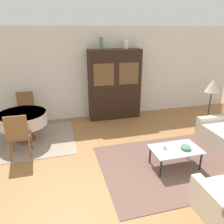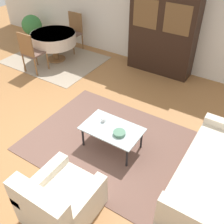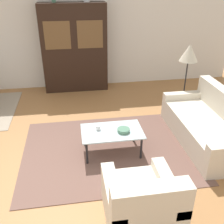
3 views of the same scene
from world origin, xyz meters
name	(u,v)px [view 1 (image 1 of 3)]	position (x,y,z in m)	size (l,w,h in m)	color
ground_plane	(122,194)	(0.00, 0.00, 0.00)	(14.00, 14.00, 0.00)	#9E6B3D
wall_back	(86,74)	(0.00, 3.63, 1.35)	(10.00, 0.06, 2.70)	silver
area_rug	(170,165)	(1.21, 0.54, 0.01)	(2.81, 2.17, 0.01)	brown
dining_rug	(25,141)	(-1.78, 2.38, 0.01)	(2.40, 1.88, 0.01)	gray
coffee_table	(176,150)	(1.26, 0.48, 0.37)	(0.97, 0.60, 0.40)	black
display_cabinet	(114,85)	(0.80, 3.36, 1.04)	(1.55, 0.45, 2.08)	black
dining_table	(23,119)	(-1.77, 2.42, 0.59)	(1.14, 1.14, 0.73)	brown
dining_chair_near	(18,134)	(-1.77, 1.62, 0.57)	(0.44, 0.44, 1.01)	brown
dining_chair_far	(26,108)	(-1.77, 3.21, 0.57)	(0.44, 0.44, 1.01)	brown
floor_lamp	(212,88)	(3.06, 1.88, 1.17)	(0.37, 0.37, 1.40)	black
cup	(164,147)	(1.04, 0.55, 0.45)	(0.07, 0.07, 0.07)	white
bowl	(186,148)	(1.43, 0.42, 0.44)	(0.20, 0.20, 0.06)	#4C7A60
vase_tall	(101,43)	(0.41, 3.36, 2.25)	(0.09, 0.09, 0.33)	#4C7A60
vase_short	(126,45)	(1.14, 3.36, 2.19)	(0.14, 0.14, 0.23)	white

